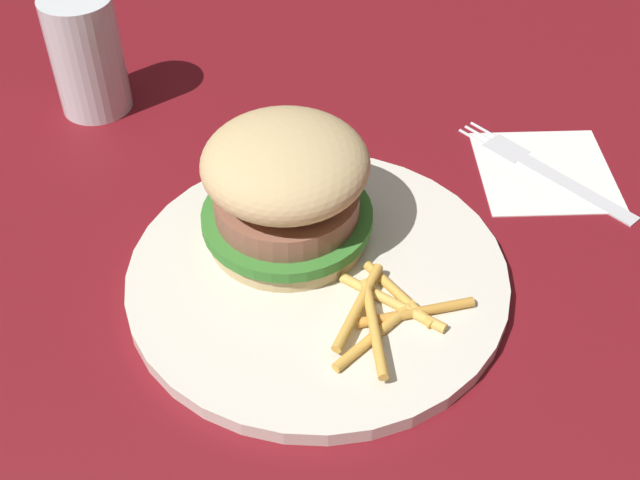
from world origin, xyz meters
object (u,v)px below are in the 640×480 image
(plate, at_px, (320,276))
(napkin, at_px, (545,171))
(sandwich, at_px, (286,187))
(fork, at_px, (544,168))
(fries_pile, at_px, (386,313))
(drink_glass, at_px, (88,62))

(plate, height_order, napkin, plate)
(plate, bearing_deg, sandwich, -149.44)
(napkin, distance_m, fork, 0.00)
(sandwich, bearing_deg, napkin, 110.04)
(fries_pile, bearing_deg, plate, -138.43)
(drink_glass, bearing_deg, sandwich, 41.52)
(napkin, bearing_deg, fork, -140.26)
(plate, distance_m, fork, 0.23)
(fries_pile, bearing_deg, drink_glass, -139.78)
(plate, bearing_deg, drink_glass, -140.06)
(napkin, bearing_deg, fries_pile, -42.87)
(sandwich, height_order, fork, sandwich)
(sandwich, height_order, drink_glass, drink_glass)
(plate, relative_size, drink_glass, 2.54)
(fork, relative_size, drink_glass, 1.33)
(fries_pile, xyz_separation_m, napkin, (-0.16, 0.15, -0.02))
(sandwich, distance_m, napkin, 0.24)
(fries_pile, height_order, drink_glass, drink_glass)
(plate, height_order, sandwich, sandwich)
(plate, relative_size, fries_pile, 2.59)
(fries_pile, bearing_deg, sandwich, -142.92)
(fork, distance_m, drink_glass, 0.41)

